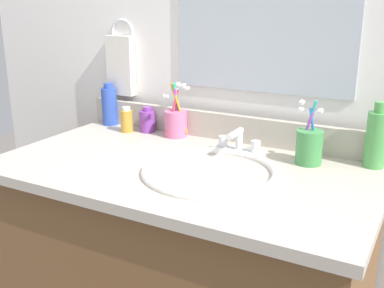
% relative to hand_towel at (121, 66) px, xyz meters
% --- Properties ---
extents(vanity_cabinet, '(1.05, 0.56, 0.76)m').
position_rel_hand_towel_xyz_m(vanity_cabinet, '(0.45, -0.32, -0.63)').
color(vanity_cabinet, brown).
rests_on(vanity_cabinet, ground_plane).
extents(countertop, '(1.10, 0.61, 0.03)m').
position_rel_hand_towel_xyz_m(countertop, '(0.45, -0.32, -0.23)').
color(countertop, '#B2A899').
rests_on(countertop, vanity_cabinet).
extents(backsplash, '(1.10, 0.02, 0.09)m').
position_rel_hand_towel_xyz_m(backsplash, '(0.45, -0.02, -0.17)').
color(backsplash, '#B2A899').
rests_on(backsplash, countertop).
extents(back_wall, '(2.20, 0.04, 1.30)m').
position_rel_hand_towel_xyz_m(back_wall, '(0.45, 0.04, -0.36)').
color(back_wall, white).
rests_on(back_wall, ground_plane).
extents(mirror_panel, '(0.60, 0.01, 0.56)m').
position_rel_hand_towel_xyz_m(mirror_panel, '(0.55, 0.02, 0.23)').
color(mirror_panel, '#B2BCC6').
extents(towel_ring, '(0.10, 0.01, 0.10)m').
position_rel_hand_towel_xyz_m(towel_ring, '(0.00, 0.02, 0.12)').
color(towel_ring, silver).
extents(hand_towel, '(0.11, 0.04, 0.22)m').
position_rel_hand_towel_xyz_m(hand_towel, '(0.00, 0.00, 0.00)').
color(hand_towel, silver).
extents(sink_basin, '(0.38, 0.38, 0.11)m').
position_rel_hand_towel_xyz_m(sink_basin, '(0.54, -0.33, -0.25)').
color(sink_basin, white).
rests_on(sink_basin, countertop).
extents(faucet, '(0.16, 0.10, 0.08)m').
position_rel_hand_towel_xyz_m(faucet, '(0.54, -0.14, -0.19)').
color(faucet, silver).
rests_on(faucet, countertop).
extents(bottle_toner_green, '(0.06, 0.06, 0.19)m').
position_rel_hand_towel_xyz_m(bottle_toner_green, '(0.93, -0.06, -0.14)').
color(bottle_toner_green, '#4C9E4C').
rests_on(bottle_toner_green, countertop).
extents(bottle_cream_purple, '(0.06, 0.06, 0.09)m').
position_rel_hand_towel_xyz_m(bottle_cream_purple, '(0.16, -0.06, -0.18)').
color(bottle_cream_purple, '#7A3899').
rests_on(bottle_cream_purple, countertop).
extents(bottle_oil_amber, '(0.04, 0.04, 0.09)m').
position_rel_hand_towel_xyz_m(bottle_oil_amber, '(0.09, -0.10, -0.18)').
color(bottle_oil_amber, gold).
rests_on(bottle_oil_amber, countertop).
extents(bottle_shampoo_blue, '(0.06, 0.06, 0.16)m').
position_rel_hand_towel_xyz_m(bottle_shampoo_blue, '(-0.02, -0.05, -0.15)').
color(bottle_shampoo_blue, '#2D4CB2').
rests_on(bottle_shampoo_blue, countertop).
extents(cup_green, '(0.08, 0.08, 0.19)m').
position_rel_hand_towel_xyz_m(cup_green, '(0.76, -0.13, -0.17)').
color(cup_green, '#3F8C47').
rests_on(cup_green, countertop).
extents(cup_pink, '(0.09, 0.09, 0.19)m').
position_rel_hand_towel_xyz_m(cup_pink, '(0.28, -0.07, -0.17)').
color(cup_pink, '#D16693').
rests_on(cup_pink, countertop).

